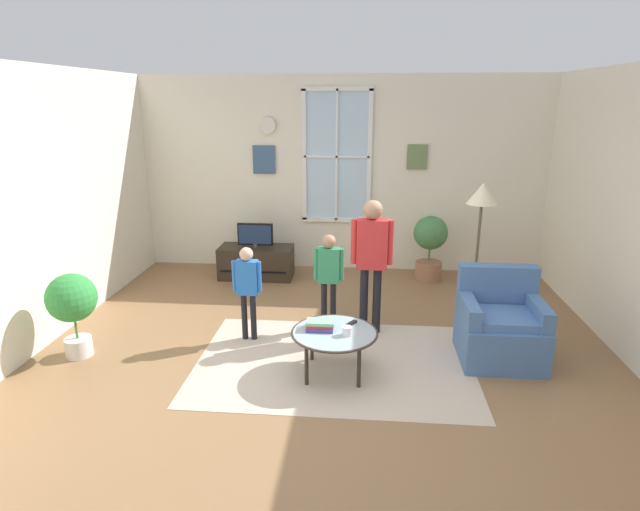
{
  "coord_description": "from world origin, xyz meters",
  "views": [
    {
      "loc": [
        0.35,
        -4.21,
        2.44
      ],
      "look_at": [
        -0.06,
        0.4,
        1.02
      ],
      "focal_mm": 28.78,
      "sensor_mm": 36.0,
      "label": 1
    }
  ],
  "objects_px": {
    "potted_plant_corner": "(72,303)",
    "floor_lamp": "(481,208)",
    "tv_stand": "(256,262)",
    "person_green_shirt": "(329,271)",
    "armchair": "(500,327)",
    "remote_near_books": "(351,323)",
    "person_blue_shirt": "(247,283)",
    "television": "(255,235)",
    "book_stack": "(320,325)",
    "coffee_table": "(334,334)",
    "cup": "(347,331)",
    "person_red_shirt": "(372,252)",
    "potted_plant_by_window": "(430,243)"
  },
  "relations": [
    {
      "from": "coffee_table",
      "to": "person_blue_shirt",
      "type": "height_order",
      "value": "person_blue_shirt"
    },
    {
      "from": "coffee_table",
      "to": "book_stack",
      "type": "distance_m",
      "value": 0.16
    },
    {
      "from": "television",
      "to": "floor_lamp",
      "type": "distance_m",
      "value": 3.15
    },
    {
      "from": "remote_near_books",
      "to": "person_blue_shirt",
      "type": "distance_m",
      "value": 1.19
    },
    {
      "from": "potted_plant_by_window",
      "to": "tv_stand",
      "type": "bearing_deg",
      "value": -177.55
    },
    {
      "from": "television",
      "to": "potted_plant_by_window",
      "type": "height_order",
      "value": "potted_plant_by_window"
    },
    {
      "from": "book_stack",
      "to": "potted_plant_by_window",
      "type": "bearing_deg",
      "value": 63.91
    },
    {
      "from": "tv_stand",
      "to": "armchair",
      "type": "distance_m",
      "value": 3.57
    },
    {
      "from": "potted_plant_corner",
      "to": "coffee_table",
      "type": "bearing_deg",
      "value": -2.65
    },
    {
      "from": "remote_near_books",
      "to": "person_green_shirt",
      "type": "relative_size",
      "value": 0.13
    },
    {
      "from": "armchair",
      "to": "remote_near_books",
      "type": "height_order",
      "value": "armchair"
    },
    {
      "from": "armchair",
      "to": "remote_near_books",
      "type": "bearing_deg",
      "value": -169.45
    },
    {
      "from": "cup",
      "to": "person_blue_shirt",
      "type": "height_order",
      "value": "person_blue_shirt"
    },
    {
      "from": "person_red_shirt",
      "to": "potted_plant_corner",
      "type": "bearing_deg",
      "value": -164.64
    },
    {
      "from": "coffee_table",
      "to": "potted_plant_by_window",
      "type": "relative_size",
      "value": 0.87
    },
    {
      "from": "cup",
      "to": "potted_plant_by_window",
      "type": "distance_m",
      "value": 2.94
    },
    {
      "from": "remote_near_books",
      "to": "floor_lamp",
      "type": "distance_m",
      "value": 1.9
    },
    {
      "from": "book_stack",
      "to": "person_blue_shirt",
      "type": "height_order",
      "value": "person_blue_shirt"
    },
    {
      "from": "armchair",
      "to": "cup",
      "type": "distance_m",
      "value": 1.55
    },
    {
      "from": "remote_near_books",
      "to": "person_red_shirt",
      "type": "distance_m",
      "value": 0.9
    },
    {
      "from": "coffee_table",
      "to": "person_red_shirt",
      "type": "bearing_deg",
      "value": 69.96
    },
    {
      "from": "armchair",
      "to": "person_green_shirt",
      "type": "relative_size",
      "value": 0.81
    },
    {
      "from": "person_red_shirt",
      "to": "floor_lamp",
      "type": "xyz_separation_m",
      "value": [
        1.14,
        0.28,
        0.43
      ]
    },
    {
      "from": "person_green_shirt",
      "to": "armchair",
      "type": "bearing_deg",
      "value": -17.22
    },
    {
      "from": "armchair",
      "to": "potted_plant_corner",
      "type": "xyz_separation_m",
      "value": [
        -4.12,
        -0.32,
        0.23
      ]
    },
    {
      "from": "television",
      "to": "book_stack",
      "type": "bearing_deg",
      "value": -65.89
    },
    {
      "from": "tv_stand",
      "to": "potted_plant_corner",
      "type": "bearing_deg",
      "value": -117.23
    },
    {
      "from": "remote_near_books",
      "to": "person_blue_shirt",
      "type": "height_order",
      "value": "person_blue_shirt"
    },
    {
      "from": "potted_plant_corner",
      "to": "floor_lamp",
      "type": "height_order",
      "value": "floor_lamp"
    },
    {
      "from": "tv_stand",
      "to": "book_stack",
      "type": "xyz_separation_m",
      "value": [
        1.13,
        -2.54,
        0.23
      ]
    },
    {
      "from": "remote_near_books",
      "to": "person_blue_shirt",
      "type": "bearing_deg",
      "value": 157.37
    },
    {
      "from": "person_red_shirt",
      "to": "floor_lamp",
      "type": "height_order",
      "value": "floor_lamp"
    },
    {
      "from": "coffee_table",
      "to": "remote_near_books",
      "type": "xyz_separation_m",
      "value": [
        0.15,
        0.17,
        0.04
      ]
    },
    {
      "from": "potted_plant_corner",
      "to": "floor_lamp",
      "type": "distance_m",
      "value": 4.22
    },
    {
      "from": "remote_near_books",
      "to": "potted_plant_by_window",
      "type": "distance_m",
      "value": 2.72
    },
    {
      "from": "armchair",
      "to": "potted_plant_by_window",
      "type": "distance_m",
      "value": 2.3
    },
    {
      "from": "person_blue_shirt",
      "to": "tv_stand",
      "type": "bearing_deg",
      "value": 99.65
    },
    {
      "from": "remote_near_books",
      "to": "potted_plant_corner",
      "type": "bearing_deg",
      "value": -178.82
    },
    {
      "from": "tv_stand",
      "to": "armchair",
      "type": "height_order",
      "value": "armchair"
    },
    {
      "from": "person_blue_shirt",
      "to": "floor_lamp",
      "type": "distance_m",
      "value": 2.57
    },
    {
      "from": "person_green_shirt",
      "to": "tv_stand",
      "type": "bearing_deg",
      "value": 125.31
    },
    {
      "from": "television",
      "to": "armchair",
      "type": "relative_size",
      "value": 0.57
    },
    {
      "from": "armchair",
      "to": "remote_near_books",
      "type": "distance_m",
      "value": 1.46
    },
    {
      "from": "remote_near_books",
      "to": "floor_lamp",
      "type": "xyz_separation_m",
      "value": [
        1.32,
        1.01,
        0.91
      ]
    },
    {
      "from": "armchair",
      "to": "coffee_table",
      "type": "distance_m",
      "value": 1.64
    },
    {
      "from": "coffee_table",
      "to": "book_stack",
      "type": "xyz_separation_m",
      "value": [
        -0.14,
        0.05,
        0.06
      ]
    },
    {
      "from": "potted_plant_by_window",
      "to": "cup",
      "type": "bearing_deg",
      "value": -110.77
    },
    {
      "from": "book_stack",
      "to": "person_green_shirt",
      "type": "relative_size",
      "value": 0.24
    },
    {
      "from": "person_green_shirt",
      "to": "remote_near_books",
      "type": "bearing_deg",
      "value": -71.26
    },
    {
      "from": "tv_stand",
      "to": "person_blue_shirt",
      "type": "bearing_deg",
      "value": -80.35
    }
  ]
}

